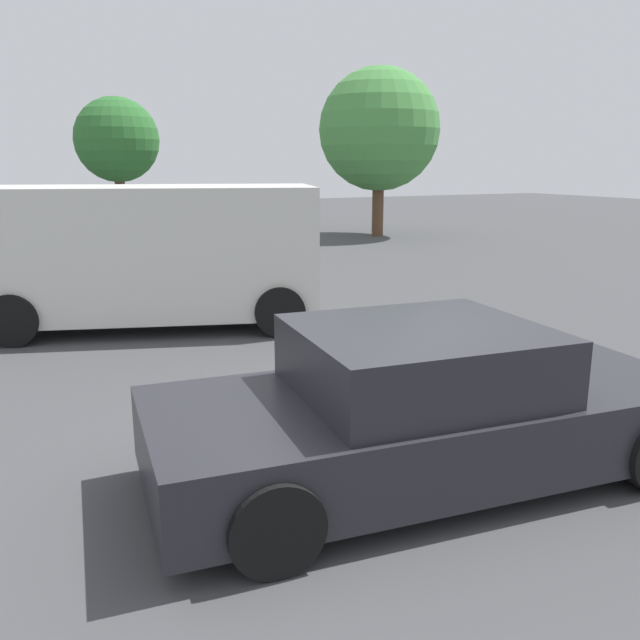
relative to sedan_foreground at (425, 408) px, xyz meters
name	(u,v)px	position (x,y,z in m)	size (l,w,h in m)	color
ground_plane	(381,471)	(-0.29, 0.20, -0.59)	(80.00, 80.00, 0.00)	#424244
sedan_foreground	(425,408)	(0.00, 0.00, 0.00)	(4.71, 2.32, 1.28)	#232328
van_white	(153,252)	(-0.81, 6.21, 0.60)	(5.39, 3.48, 2.20)	silver
tree_back_left	(379,130)	(9.32, 16.12, 3.08)	(4.21, 4.21, 5.79)	brown
tree_back_center	(117,140)	(1.53, 22.61, 2.81)	(3.20, 3.20, 5.02)	brown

